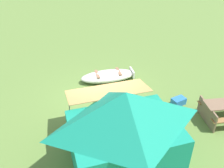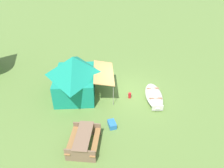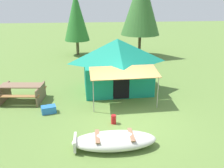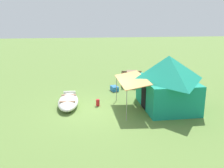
# 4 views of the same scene
# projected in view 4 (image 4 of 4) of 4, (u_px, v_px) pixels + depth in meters

# --- Properties ---
(ground_plane) EXTENTS (80.00, 80.00, 0.00)m
(ground_plane) POSITION_uv_depth(u_px,v_px,m) (101.00, 110.00, 12.93)
(ground_plane) COLOR olive
(beached_rowboat) EXTENTS (2.72, 1.08, 0.47)m
(beached_rowboat) POSITION_uv_depth(u_px,v_px,m) (68.00, 101.00, 13.41)
(beached_rowboat) COLOR silver
(beached_rowboat) RESTS_ON ground_plane
(canvas_cabin_tent) EXTENTS (3.62, 3.86, 2.67)m
(canvas_cabin_tent) POSITION_uv_depth(u_px,v_px,m) (167.00, 81.00, 12.94)
(canvas_cabin_tent) COLOR #168C71
(canvas_cabin_tent) RESTS_ON ground_plane
(picnic_table) EXTENTS (2.07, 1.63, 0.80)m
(picnic_table) POSITION_uv_depth(u_px,v_px,m) (132.00, 77.00, 17.43)
(picnic_table) COLOR #7D5F49
(picnic_table) RESTS_ON ground_plane
(cooler_box) EXTENTS (0.66, 0.51, 0.30)m
(cooler_box) POSITION_uv_depth(u_px,v_px,m) (114.00, 88.00, 16.06)
(cooler_box) COLOR #2970BE
(cooler_box) RESTS_ON ground_plane
(fuel_can) EXTENTS (0.27, 0.27, 0.35)m
(fuel_can) POSITION_uv_depth(u_px,v_px,m) (98.00, 103.00, 13.44)
(fuel_can) COLOR red
(fuel_can) RESTS_ON ground_plane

